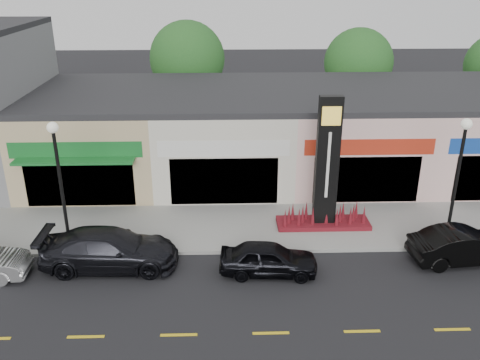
{
  "coord_description": "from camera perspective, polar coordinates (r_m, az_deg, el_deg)",
  "views": [
    {
      "loc": [
        -1.41,
        -16.32,
        11.0
      ],
      "look_at": [
        -0.8,
        4.0,
        2.52
      ],
      "focal_mm": 38.0,
      "sensor_mm": 36.0,
      "label": 1
    }
  ],
  "objects": [
    {
      "name": "car_dark_sedan",
      "position": [
        20.82,
        -14.45,
        -7.54
      ],
      "size": [
        2.28,
        5.42,
        1.56
      ],
      "primitive_type": "imported",
      "rotation": [
        0.0,
        0.0,
        1.55
      ],
      "color": "black",
      "rests_on": "ground"
    },
    {
      "name": "car_black_sedan",
      "position": [
        19.87,
        3.22,
        -8.8
      ],
      "size": [
        1.78,
        3.88,
        1.29
      ],
      "primitive_type": "imported",
      "rotation": [
        0.0,
        0.0,
        1.5
      ],
      "color": "black",
      "rests_on": "ground"
    },
    {
      "name": "ground",
      "position": [
        19.73,
        2.72,
        -11.26
      ],
      "size": [
        120.0,
        120.0,
        0.0
      ],
      "primitive_type": "plane",
      "color": "black",
      "rests_on": "ground"
    },
    {
      "name": "tree_rear_mid",
      "position": [
        37.53,
        13.15,
        12.7
      ],
      "size": [
        4.8,
        4.8,
        7.29
      ],
      "color": "#382619",
      "rests_on": "ground"
    },
    {
      "name": "pylon_sign",
      "position": [
        22.72,
        9.61,
        -0.26
      ],
      "size": [
        4.2,
        1.3,
        6.0
      ],
      "color": "#601013",
      "rests_on": "sidewalk"
    },
    {
      "name": "shop_beige",
      "position": [
        29.93,
        -15.41,
        5.13
      ],
      "size": [
        7.0,
        10.85,
        4.8
      ],
      "color": "tan",
      "rests_on": "ground"
    },
    {
      "name": "curb",
      "position": [
        21.46,
        2.31,
        -7.97
      ],
      "size": [
        52.0,
        0.2,
        0.15
      ],
      "primitive_type": "cube",
      "color": "gray",
      "rests_on": "ground"
    },
    {
      "name": "lamp_west_near",
      "position": [
        21.31,
        -19.61,
        0.61
      ],
      "size": [
        0.44,
        0.44,
        5.47
      ],
      "color": "black",
      "rests_on": "sidewalk"
    },
    {
      "name": "tree_rear_west",
      "position": [
        36.37,
        -5.94,
        13.39
      ],
      "size": [
        5.2,
        5.2,
        7.83
      ],
      "color": "#382619",
      "rests_on": "ground"
    },
    {
      "name": "car_black_conv",
      "position": [
        22.42,
        23.85,
        -6.78
      ],
      "size": [
        1.91,
        4.44,
        1.42
      ],
      "primitive_type": "imported",
      "rotation": [
        0.0,
        0.0,
        1.67
      ],
      "color": "black",
      "rests_on": "ground"
    },
    {
      "name": "lamp_east_near",
      "position": [
        22.34,
        23.31,
        1.06
      ],
      "size": [
        0.44,
        0.44,
        5.47
      ],
      "color": "black",
      "rests_on": "sidewalk"
    },
    {
      "name": "shop_pink_w",
      "position": [
        29.9,
        11.77,
        5.45
      ],
      "size": [
        7.0,
        10.01,
        4.8
      ],
      "color": "beige",
      "rests_on": "ground"
    },
    {
      "name": "sidewalk",
      "position": [
        23.42,
        1.94,
        -5.16
      ],
      "size": [
        52.0,
        4.3,
        0.15
      ],
      "primitive_type": "cube",
      "color": "gray",
      "rests_on": "ground"
    },
    {
      "name": "shop_cream",
      "position": [
        29.09,
        -1.83,
        5.44
      ],
      "size": [
        7.0,
        10.01,
        4.8
      ],
      "color": "beige",
      "rests_on": "ground"
    },
    {
      "name": "shop_pink_e",
      "position": [
        32.24,
        24.02,
        5.2
      ],
      "size": [
        7.0,
        10.01,
        4.8
      ],
      "color": "beige",
      "rests_on": "ground"
    }
  ]
}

